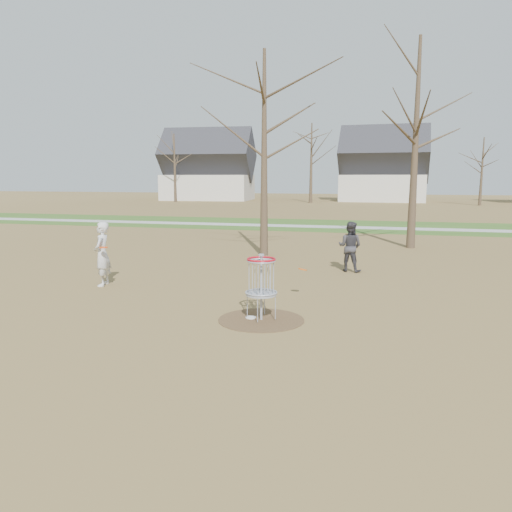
% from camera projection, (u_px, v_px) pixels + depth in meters
% --- Properties ---
extents(ground, '(160.00, 160.00, 0.00)m').
position_uv_depth(ground, '(261.00, 320.00, 10.38)').
color(ground, brown).
rests_on(ground, ground).
extents(green_band, '(160.00, 8.00, 0.01)m').
position_uv_depth(green_band, '(344.00, 226.00, 30.46)').
color(green_band, '#2D5119').
rests_on(green_band, ground).
extents(footpath, '(160.00, 1.50, 0.01)m').
position_uv_depth(footpath, '(342.00, 227.00, 29.50)').
color(footpath, '#9E9E99').
rests_on(footpath, green_band).
extents(dirt_circle, '(1.80, 1.80, 0.01)m').
position_uv_depth(dirt_circle, '(261.00, 320.00, 10.38)').
color(dirt_circle, '#47331E').
rests_on(dirt_circle, ground).
extents(player_standing, '(0.55, 0.72, 1.75)m').
position_uv_depth(player_standing, '(102.00, 254.00, 13.54)').
color(player_standing, silver).
rests_on(player_standing, ground).
extents(player_throwing, '(0.89, 0.77, 1.58)m').
position_uv_depth(player_throwing, '(350.00, 247.00, 15.62)').
color(player_throwing, '#37363B').
rests_on(player_throwing, ground).
extents(disc_grounded, '(0.22, 0.22, 0.02)m').
position_uv_depth(disc_grounded, '(251.00, 318.00, 10.49)').
color(disc_grounded, white).
rests_on(disc_grounded, dirt_circle).
extents(discs_in_play, '(5.49, 0.49, 0.45)m').
position_uv_depth(discs_in_play, '(204.00, 258.00, 12.64)').
color(discs_in_play, '#DD540B').
rests_on(discs_in_play, ground).
extents(disc_golf_basket, '(0.64, 0.64, 1.35)m').
position_uv_depth(disc_golf_basket, '(261.00, 277.00, 10.24)').
color(disc_golf_basket, '#9EA3AD').
rests_on(disc_golf_basket, ground).
extents(bare_trees, '(52.62, 44.98, 9.00)m').
position_uv_depth(bare_trees, '(380.00, 149.00, 43.32)').
color(bare_trees, '#382B1E').
rests_on(bare_trees, ground).
extents(houses_row, '(56.51, 10.01, 7.26)m').
position_uv_depth(houses_row, '(403.00, 172.00, 59.02)').
color(houses_row, silver).
rests_on(houses_row, ground).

